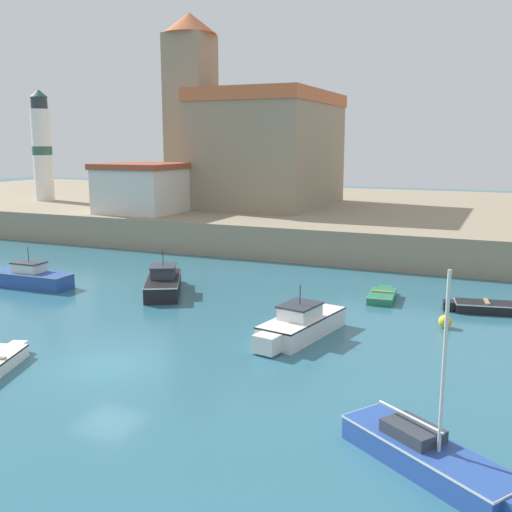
% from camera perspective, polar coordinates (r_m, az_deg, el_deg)
% --- Properties ---
extents(ground_plane, '(200.00, 200.00, 0.00)m').
position_cam_1_polar(ground_plane, '(24.91, -14.04, -10.04)').
color(ground_plane, '#2D667A').
extents(quay_seawall, '(120.00, 40.00, 2.55)m').
position_cam_1_polar(quay_seawall, '(62.53, 9.88, 3.80)').
color(quay_seawall, gray).
rests_on(quay_seawall, ground).
extents(motorboat_black_0, '(4.10, 5.95, 2.54)m').
position_cam_1_polar(motorboat_black_0, '(35.61, -8.80, -2.49)').
color(motorboat_black_0, black).
rests_on(motorboat_black_0, ground).
extents(sailboat_blue_1, '(5.53, 4.28, 5.62)m').
position_cam_1_polar(sailboat_blue_1, '(17.53, 16.19, -17.81)').
color(sailboat_blue_1, '#284C9E').
rests_on(sailboat_blue_1, ground).
extents(motorboat_white_2, '(2.81, 6.13, 2.44)m').
position_cam_1_polar(motorboat_white_2, '(27.43, 4.23, -6.50)').
color(motorboat_white_2, white).
rests_on(motorboat_white_2, ground).
extents(dinghy_green_3, '(1.61, 3.36, 0.54)m').
position_cam_1_polar(dinghy_green_3, '(34.42, 11.93, -3.68)').
color(dinghy_green_3, '#237A4C').
rests_on(dinghy_green_3, ground).
extents(dinghy_black_4, '(3.86, 1.90, 0.61)m').
position_cam_1_polar(dinghy_black_4, '(33.45, 20.86, -4.53)').
color(dinghy_black_4, black).
rests_on(dinghy_black_4, ground).
extents(motorboat_blue_5, '(5.68, 1.80, 2.46)m').
position_cam_1_polar(motorboat_blue_5, '(39.04, -20.67, -1.92)').
color(motorboat_blue_5, '#284C9E').
rests_on(motorboat_blue_5, ground).
extents(mooring_buoy, '(0.63, 0.63, 0.63)m').
position_cam_1_polar(mooring_buoy, '(30.07, 17.57, -5.96)').
color(mooring_buoy, yellow).
rests_on(mooring_buoy, ground).
extents(church, '(15.65, 15.72, 18.37)m').
position_cam_1_polar(church, '(59.83, 0.18, 10.77)').
color(church, gray).
rests_on(church, quay_seawall).
extents(lighthouse, '(2.04, 2.04, 11.59)m').
position_cam_1_polar(lighthouse, '(68.35, -19.71, 9.70)').
color(lighthouse, silver).
rests_on(lighthouse, quay_seawall).
extents(harbor_shed_near_wharf, '(6.91, 6.89, 4.34)m').
position_cam_1_polar(harbor_shed_near_wharf, '(54.46, -10.73, 6.42)').
color(harbor_shed_near_wharf, silver).
rests_on(harbor_shed_near_wharf, quay_seawall).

